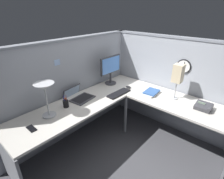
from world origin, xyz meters
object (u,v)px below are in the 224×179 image
(book_stack, at_px, (151,92))
(pen_cup, at_px, (66,104))
(wall_clock, at_px, (184,66))
(desk_lamp_dome, at_px, (45,90))
(computer_mouse, at_px, (128,87))
(keyboard, at_px, (119,93))
(laptop, at_px, (78,96))
(office_phone, at_px, (204,107))
(cell_phone, at_px, (31,129))
(desk_lamp_paper, at_px, (178,74))
(monitor, at_px, (111,68))

(book_stack, bearing_deg, pen_cup, 149.78)
(book_stack, distance_m, wall_clock, 0.63)
(desk_lamp_dome, height_order, book_stack, desk_lamp_dome)
(computer_mouse, bearing_deg, keyboard, -175.30)
(laptop, bearing_deg, office_phone, -59.49)
(cell_phone, xyz_separation_m, desk_lamp_paper, (1.77, -0.90, 0.38))
(monitor, xyz_separation_m, desk_lamp_paper, (0.21, -1.10, 0.09))
(desk_lamp_dome, relative_size, desk_lamp_paper, 0.84)
(office_phone, relative_size, desk_lamp_paper, 0.39)
(desk_lamp_dome, relative_size, cell_phone, 3.09)
(computer_mouse, height_order, cell_phone, computer_mouse)
(laptop, xyz_separation_m, keyboard, (0.51, -0.39, -0.01))
(cell_phone, bearing_deg, pen_cup, 11.90)
(monitor, bearing_deg, keyboard, -120.81)
(cell_phone, bearing_deg, wall_clock, -22.40)
(computer_mouse, relative_size, office_phone, 0.50)
(desk_lamp_dome, bearing_deg, monitor, 4.86)
(computer_mouse, relative_size, desk_lamp_paper, 0.20)
(pen_cup, xyz_separation_m, book_stack, (1.14, -0.66, -0.03))
(book_stack, xyz_separation_m, desk_lamp_paper, (0.09, -0.34, 0.36))
(cell_phone, bearing_deg, office_phone, -37.03)
(cell_phone, height_order, wall_clock, wall_clock)
(pen_cup, relative_size, book_stack, 0.60)
(book_stack, bearing_deg, computer_mouse, 99.63)
(desk_lamp_paper, bearing_deg, monitor, 100.81)
(office_phone, height_order, desk_lamp_paper, desk_lamp_paper)
(keyboard, xyz_separation_m, cell_phone, (-1.34, 0.18, -0.01))
(monitor, height_order, laptop, monitor)
(monitor, relative_size, book_stack, 1.68)
(monitor, distance_m, computer_mouse, 0.45)
(desk_lamp_paper, bearing_deg, book_stack, 104.31)
(monitor, relative_size, desk_lamp_dome, 1.12)
(desk_lamp_dome, xyz_separation_m, cell_phone, (-0.28, -0.09, -0.36))
(pen_cup, bearing_deg, office_phone, -50.34)
(cell_phone, xyz_separation_m, book_stack, (1.68, -0.55, 0.02))
(office_phone, xyz_separation_m, book_stack, (-0.05, 0.77, -0.02))
(keyboard, height_order, cell_phone, keyboard)
(book_stack, distance_m, desk_lamp_paper, 0.51)
(desk_lamp_dome, bearing_deg, cell_phone, -161.78)
(laptop, distance_m, desk_lamp_dome, 0.66)
(laptop, relative_size, book_stack, 1.42)
(keyboard, distance_m, book_stack, 0.51)
(cell_phone, xyz_separation_m, office_phone, (1.73, -1.32, 0.03))
(keyboard, height_order, desk_lamp_dome, desk_lamp_dome)
(laptop, xyz_separation_m, cell_phone, (-0.83, -0.21, -0.02))
(cell_phone, distance_m, wall_clock, 2.27)
(computer_mouse, bearing_deg, desk_lamp_dome, 169.57)
(desk_lamp_paper, relative_size, wall_clock, 2.41)
(wall_clock, bearing_deg, laptop, 138.79)
(book_stack, height_order, desk_lamp_paper, desk_lamp_paper)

